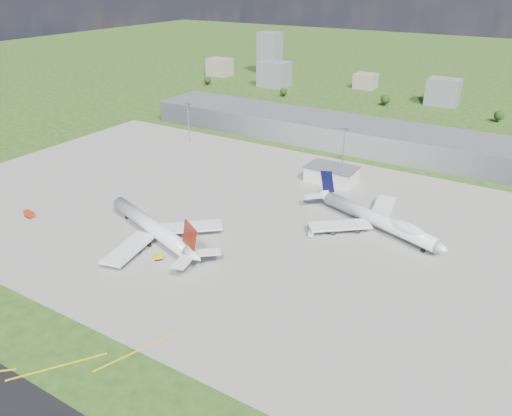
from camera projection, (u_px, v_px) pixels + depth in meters
The scene contains 20 objects.
ground at pixel (349, 153), 315.47m from camera, with size 1400.00×1400.00×0.00m, color #254A17.
apron at pixel (277, 224), 226.10m from camera, with size 360.00×190.00×0.08m, color gray.
terminal at pixel (358, 135), 323.79m from camera, with size 300.00×42.00×15.00m, color gray.
ops_building at pixel (331, 175), 270.56m from camera, with size 26.00×16.00×8.00m, color silver.
mast_west at pixel (188, 116), 328.23m from camera, with size 3.50×2.00×25.90m.
mast_center at pixel (344, 143), 276.21m from camera, with size 3.50×2.00×25.90m.
airliner_red_twin at pixel (154, 229), 210.74m from camera, with size 71.09×54.04×20.10m.
airliner_blue_quad at pixel (378, 220), 218.76m from camera, with size 69.95×53.41×18.96m.
crash_tender at pixel (29, 214), 232.02m from camera, with size 5.82×3.11×2.94m.
tug_yellow at pixel (158, 257), 198.04m from camera, with size 4.31×4.45×1.93m.
van_white_near at pixel (311, 233), 216.02m from camera, with size 3.95×5.62×2.61m.
bldg_far_w at pixel (220, 67), 546.43m from camera, with size 24.00×20.00×18.00m, color gray.
bldg_w at pixel (274, 74), 491.93m from camera, with size 28.00×22.00×24.00m, color slate.
bldg_cw at pixel (365, 81), 487.01m from camera, with size 20.00×18.00×14.00m, color gray.
bldg_c at pixel (443, 92), 424.38m from camera, with size 26.00×20.00×22.00m, color slate.
bldg_tall_w at pixel (270, 53), 552.71m from camera, with size 22.00×20.00×44.00m, color slate.
tree_far_w at pixel (207, 80), 500.15m from camera, with size 7.20×7.20×8.80m.
tree_w at pixel (284, 91), 453.88m from camera, with size 6.75×6.75×8.25m.
tree_c at pixel (385, 99), 422.44m from camera, with size 8.10×8.10×9.90m.
tree_e at pixel (499, 115), 376.17m from camera, with size 7.65×7.65×9.35m.
Camera 1 is at (107.10, -136.27, 103.81)m, focal length 35.00 mm.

